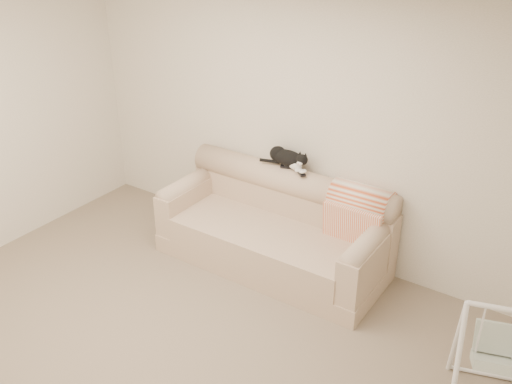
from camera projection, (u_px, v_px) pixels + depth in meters
ground_plane at (169, 357)px, 4.44m from camera, size 5.00×5.00×0.00m
room_shell at (152, 181)px, 3.75m from camera, size 5.04×4.04×2.60m
sofa at (276, 229)px, 5.49m from camera, size 2.20×0.93×0.90m
remote_a at (290, 167)px, 5.43m from camera, size 0.19×0.10×0.03m
remote_b at (301, 172)px, 5.33m from camera, size 0.16×0.15×0.02m
tuxedo_cat at (288, 158)px, 5.40m from camera, size 0.52×0.21×0.20m
throw_blanket at (360, 206)px, 5.12m from camera, size 0.55×0.38×0.58m
baby_swing at (494, 355)px, 3.87m from camera, size 0.64×0.67×0.84m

